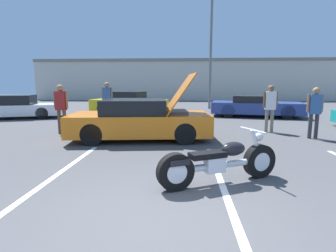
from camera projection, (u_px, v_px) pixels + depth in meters
name	position (u px, v px, depth m)	size (l,w,h in m)	color
ground_plane	(153.00, 226.00, 3.35)	(80.00, 80.00, 0.00)	#474749
parking_stripe_foreground	(52.00, 178.00, 5.01)	(0.12, 4.95, 0.01)	white
parking_stripe_middle	(221.00, 182.00, 4.81)	(0.12, 4.95, 0.01)	white
far_building	(181.00, 79.00, 29.54)	(32.00, 4.20, 4.40)	beige
light_pole	(212.00, 45.00, 18.25)	(1.21, 0.28, 8.13)	slate
motorcycle	(220.00, 162.00, 4.72)	(2.25, 1.19, 0.96)	black
show_car_hood_open	(141.00, 120.00, 8.49)	(4.60, 2.39, 2.12)	orange
parked_car_left_row	(17.00, 107.00, 13.72)	(4.65, 2.91, 1.20)	white
parked_car_mid_right_row	(256.00, 106.00, 14.35)	(5.02, 2.78, 1.15)	navy
parked_car_mid_left_row	(129.00, 103.00, 15.86)	(4.82, 2.77, 1.32)	yellow
spectator_near_motorcycle	(315.00, 108.00, 8.53)	(0.52, 0.22, 1.68)	#333338
spectator_by_show_car	(107.00, 98.00, 12.46)	(0.52, 0.24, 1.86)	gray
spectator_midground	(270.00, 104.00, 9.68)	(0.52, 0.23, 1.74)	gray
spectator_far_lot	(61.00, 105.00, 9.37)	(0.52, 0.23, 1.76)	brown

